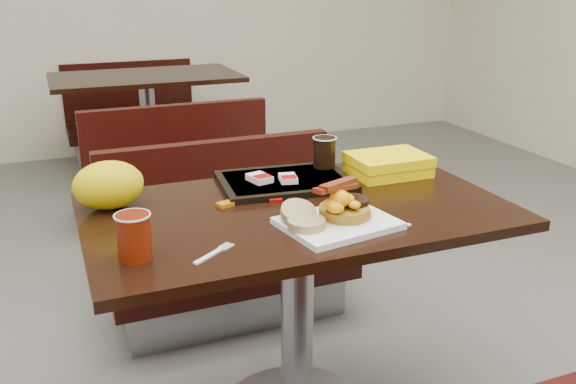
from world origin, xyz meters
name	(u,v)px	position (x,y,z in m)	size (l,w,h in m)	color
table_near	(297,321)	(0.00, 0.00, 0.38)	(1.20, 0.70, 0.75)	black
bench_near_n	(231,240)	(0.00, 0.70, 0.36)	(1.00, 0.46, 0.72)	black
table_far	(149,131)	(0.00, 2.60, 0.38)	(1.20, 0.70, 0.75)	black
bench_far_s	(171,161)	(0.00, 1.90, 0.36)	(1.00, 0.46, 0.72)	black
bench_far_n	(134,112)	(0.00, 3.30, 0.36)	(1.00, 0.46, 0.72)	black
platter	(338,223)	(0.04, -0.17, 0.76)	(0.29, 0.22, 0.02)	white
pancake_stack	(345,211)	(0.08, -0.15, 0.78)	(0.14, 0.14, 0.03)	#9C6D1A
sausage_patty	(353,201)	(0.11, -0.14, 0.80)	(0.09, 0.09, 0.01)	black
scrambled_eggs	(340,201)	(0.05, -0.17, 0.82)	(0.10, 0.08, 0.05)	#FFAE05
bacon_strips	(336,187)	(0.05, -0.15, 0.85)	(0.16, 0.07, 0.01)	#4E0E05
muffin_bottom	(306,223)	(-0.05, -0.18, 0.78)	(0.10, 0.10, 0.02)	tan
muffin_top	(298,213)	(-0.05, -0.13, 0.79)	(0.10, 0.10, 0.02)	tan
coffee_cup_near	(134,237)	(-0.49, -0.17, 0.81)	(0.08, 0.08, 0.11)	#951A05
fork	(208,256)	(-0.32, -0.23, 0.75)	(0.13, 0.02, 0.00)	white
knife	(388,218)	(0.20, -0.17, 0.75)	(0.15, 0.01, 0.00)	white
condiment_syrup	(225,204)	(-0.19, 0.09, 0.76)	(0.04, 0.03, 0.01)	#A95A07
condiment_ketchup	(275,200)	(-0.04, 0.07, 0.75)	(0.04, 0.03, 0.01)	#8C0504
tray	(285,181)	(0.04, 0.20, 0.76)	(0.41, 0.29, 0.02)	black
hashbrown_sleeve_left	(259,178)	(-0.04, 0.21, 0.78)	(0.06, 0.08, 0.02)	silver
hashbrown_sleeve_right	(288,178)	(0.04, 0.18, 0.78)	(0.05, 0.07, 0.02)	silver
coffee_cup_far	(324,152)	(0.21, 0.27, 0.82)	(0.07, 0.07, 0.10)	black
clamshell	(388,164)	(0.40, 0.17, 0.78)	(0.25, 0.19, 0.07)	#FFD904
paper_bag	(108,185)	(-0.50, 0.19, 0.82)	(0.20, 0.15, 0.14)	#CFB706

